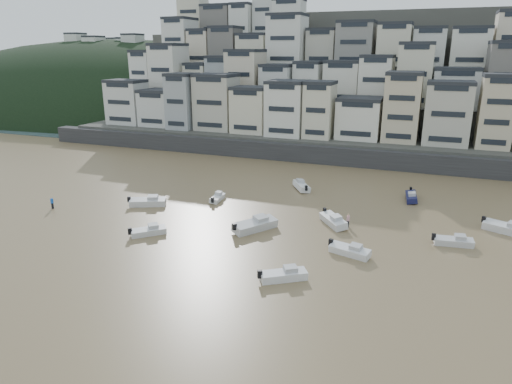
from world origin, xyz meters
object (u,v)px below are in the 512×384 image
at_px(boat_a, 284,273).
at_px(boat_i, 411,196).
at_px(boat_b, 350,250).
at_px(person_blue, 52,203).
at_px(boat_k, 148,201).
at_px(boat_c, 255,224).
at_px(boat_e, 333,219).
at_px(boat_j, 148,230).
at_px(boat_f, 217,197).
at_px(boat_d, 454,240).
at_px(boat_g, 507,227).
at_px(person_pink, 348,220).
at_px(boat_h, 301,185).

distance_m(boat_a, boat_i, 32.35).
xyz_separation_m(boat_a, boat_b, (5.08, 7.99, -0.02)).
bearing_deg(boat_b, person_blue, -164.65).
xyz_separation_m(boat_b, boat_k, (-30.31, 6.22, 0.09)).
relative_size(boat_c, boat_e, 1.16).
relative_size(boat_e, boat_i, 1.09).
relative_size(boat_j, person_blue, 2.65).
xyz_separation_m(boat_f, person_blue, (-20.41, -11.70, 0.30)).
bearing_deg(boat_d, boat_i, 101.33).
distance_m(boat_a, boat_g, 30.73).
bearing_deg(person_pink, boat_f, 170.10).
bearing_deg(person_blue, boat_d, 7.23).
height_order(boat_d, person_pink, person_pink).
relative_size(boat_k, person_blue, 3.23).
bearing_deg(boat_j, boat_d, -27.83).
bearing_deg(boat_g, boat_j, -134.90).
bearing_deg(boat_c, boat_a, -113.65).
distance_m(boat_h, boat_k, 24.49).
bearing_deg(boat_a, boat_d, 9.76).
relative_size(boat_c, boat_g, 1.10).
distance_m(boat_c, boat_f, 13.11).
bearing_deg(person_pink, boat_d, -6.62).
height_order(boat_a, boat_e, boat_e).
bearing_deg(boat_a, boat_k, 116.90).
relative_size(boat_b, boat_d, 1.05).
bearing_deg(boat_c, person_pink, -30.00).
distance_m(boat_a, boat_d, 21.82).
relative_size(boat_c, boat_f, 1.55).
distance_m(boat_g, person_blue, 60.74).
distance_m(boat_c, person_pink, 11.95).
bearing_deg(boat_a, boat_h, 68.70).
xyz_separation_m(boat_h, boat_k, (-18.60, -15.93, 0.03)).
distance_m(boat_e, person_blue, 39.55).
xyz_separation_m(boat_e, person_pink, (1.89, 0.06, 0.11)).
bearing_deg(boat_f, boat_a, -145.34).
height_order(boat_c, boat_e, boat_c).
bearing_deg(person_pink, boat_i, 63.85).
relative_size(boat_g, person_blue, 3.40).
distance_m(boat_b, boat_h, 25.06).
height_order(boat_h, person_pink, person_pink).
distance_m(boat_b, boat_c, 12.73).
bearing_deg(boat_g, person_blue, -144.35).
height_order(boat_a, boat_i, boat_i).
xyz_separation_m(boat_c, boat_h, (0.66, 19.14, -0.14)).
distance_m(boat_f, boat_i, 29.19).
xyz_separation_m(boat_h, boat_j, (-12.28, -25.24, -0.11)).
xyz_separation_m(boat_b, boat_f, (-21.92, 11.99, -0.11)).
relative_size(boat_e, person_pink, 3.20).
height_order(boat_e, boat_i, boat_e).
bearing_deg(boat_a, boat_j, 131.75).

